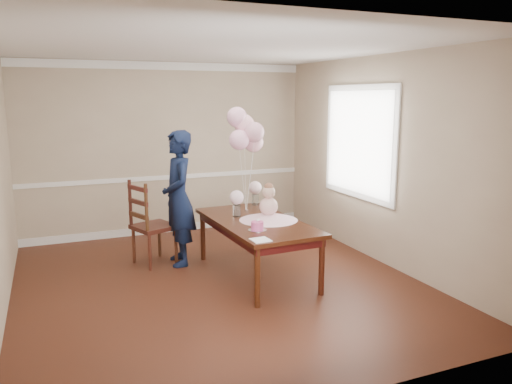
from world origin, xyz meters
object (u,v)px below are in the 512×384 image
object	(u,v)px
dining_table_top	(256,222)
birthday_cake	(257,226)
dining_chair_seat	(154,227)
woman	(179,198)

from	to	relation	value
dining_table_top	birthday_cake	distance (m)	0.47
dining_table_top	dining_chair_seat	size ratio (longest dim) A/B	3.86
woman	birthday_cake	bearing A→B (deg)	28.16
birthday_cake	dining_chair_seat	size ratio (longest dim) A/B	0.29
dining_table_top	dining_chair_seat	xyz separation A→B (m)	(-1.06, 0.94, -0.18)
dining_table_top	birthday_cake	size ratio (longest dim) A/B	13.33
birthday_cake	woman	world-z (taller)	woman
dining_table_top	birthday_cake	xyz separation A→B (m)	(-0.17, -0.43, 0.08)
dining_chair_seat	woman	distance (m)	0.51
dining_table_top	woman	world-z (taller)	woman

